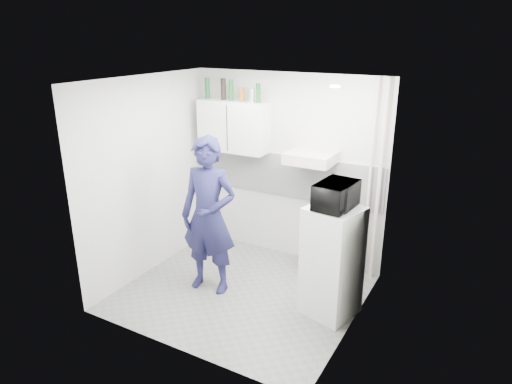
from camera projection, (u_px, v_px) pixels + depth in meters
The scene contains 23 objects.
floor at pixel (242, 292), 5.72m from camera, with size 2.80×2.80×0.00m, color slate.
ceiling at pixel (239, 80), 4.85m from camera, with size 2.80×2.80×0.00m, color white.
wall_back at pixel (287, 168), 6.32m from camera, with size 2.80×2.80×0.00m, color silver.
wall_left at pixel (149, 177), 5.93m from camera, with size 2.60×2.60×0.00m, color silver.
wall_right at pixel (358, 218), 4.64m from camera, with size 2.60×2.60×0.00m, color silver.
person at pixel (209, 216), 5.52m from camera, with size 0.71×0.47×1.96m, color #1B1B42.
stove at pixel (322, 246), 6.11m from camera, with size 0.47×0.47×0.76m, color beige.
fridge at pixel (332, 262), 5.12m from camera, with size 0.54×0.54×1.30m, color silver.
stove_top at pixel (324, 219), 5.98m from camera, with size 0.46×0.46×0.03m, color black.
saucepan at pixel (325, 215), 5.93m from camera, with size 0.20×0.20×0.11m, color silver.
microwave at pixel (336, 195), 4.85m from camera, with size 0.35×0.52×0.29m, color black.
bottle_a at pixel (207, 88), 6.37m from camera, with size 0.07×0.07×0.29m, color #144C1E.
bottle_c at pixel (223, 89), 6.24m from camera, with size 0.07×0.07×0.29m, color black.
bottle_d at pixel (231, 90), 6.19m from camera, with size 0.06×0.06×0.28m, color #144C1E.
canister_a at pixel (242, 94), 6.12m from camera, with size 0.08×0.08×0.19m, color brown.
canister_b at pixel (251, 95), 6.06m from camera, with size 0.10×0.10×0.18m, color silver.
bottle_e at pixel (258, 93), 6.00m from camera, with size 0.06×0.06×0.25m, color #144C1E.
upper_cabinet at pixel (234, 126), 6.33m from camera, with size 1.00×0.35×0.70m, color silver.
range_hood at pixel (311, 158), 5.81m from camera, with size 0.60×0.50×0.14m, color beige.
backsplash at pixel (286, 176), 6.34m from camera, with size 2.74×0.03×0.60m, color white.
pipe_a at pixel (379, 184), 5.65m from camera, with size 0.05×0.05×2.60m, color beige.
pipe_b at pixel (369, 183), 5.71m from camera, with size 0.04×0.04×2.60m, color beige.
ceiling_spot_fixture at pixel (335, 86), 4.57m from camera, with size 0.10×0.10×0.02m, color white.
Camera 1 is at (2.58, -4.26, 3.08)m, focal length 32.00 mm.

